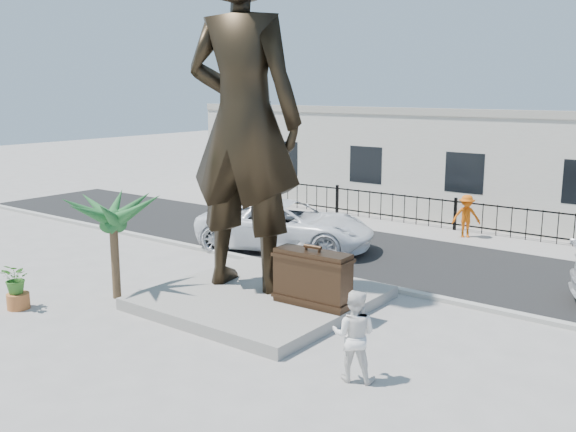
% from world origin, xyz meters
% --- Properties ---
extents(ground, '(100.00, 100.00, 0.00)m').
position_xyz_m(ground, '(0.00, 0.00, 0.00)').
color(ground, '#9E9991').
rests_on(ground, ground).
extents(street, '(40.00, 7.00, 0.01)m').
position_xyz_m(street, '(0.00, 8.00, 0.01)').
color(street, black).
rests_on(street, ground).
extents(curb, '(40.00, 0.25, 0.12)m').
position_xyz_m(curb, '(0.00, 4.50, 0.06)').
color(curb, '#A5A399').
rests_on(curb, ground).
extents(far_sidewalk, '(40.00, 2.50, 0.02)m').
position_xyz_m(far_sidewalk, '(0.00, 12.00, 0.01)').
color(far_sidewalk, '#9E9991').
rests_on(far_sidewalk, ground).
extents(plinth, '(5.20, 5.20, 0.30)m').
position_xyz_m(plinth, '(-0.50, 1.50, 0.15)').
color(plinth, gray).
rests_on(plinth, ground).
extents(fence, '(22.00, 0.10, 1.20)m').
position_xyz_m(fence, '(0.00, 12.80, 0.60)').
color(fence, black).
rests_on(fence, ground).
extents(building, '(28.00, 7.00, 4.40)m').
position_xyz_m(building, '(0.00, 17.00, 2.20)').
color(building, silver).
rests_on(building, ground).
extents(statue, '(3.54, 2.69, 8.75)m').
position_xyz_m(statue, '(-1.23, 1.73, 4.68)').
color(statue, black).
rests_on(statue, plinth).
extents(suitcase, '(1.95, 0.69, 1.36)m').
position_xyz_m(suitcase, '(1.12, 1.51, 0.98)').
color(suitcase, '#342316').
rests_on(suitcase, plinth).
extents(tourist, '(1.05, 0.94, 1.79)m').
position_xyz_m(tourist, '(3.74, -0.84, 0.89)').
color(tourist, white).
rests_on(tourist, ground).
extents(car_white, '(6.65, 4.72, 1.68)m').
position_xyz_m(car_white, '(-3.47, 6.44, 0.85)').
color(car_white, white).
rests_on(car_white, street).
extents(worker, '(1.19, 1.04, 1.60)m').
position_xyz_m(worker, '(0.82, 11.86, 0.82)').
color(worker, '#E05B0B').
rests_on(worker, far_sidewalk).
extents(palm_tree, '(1.80, 1.80, 3.20)m').
position_xyz_m(palm_tree, '(-3.85, -0.49, 0.00)').
color(palm_tree, '#1E5426').
rests_on(palm_tree, ground).
extents(planter, '(0.56, 0.56, 0.40)m').
position_xyz_m(planter, '(-5.14, -2.55, 0.20)').
color(planter, '#B3632F').
rests_on(planter, ground).
extents(shrub, '(0.80, 0.73, 0.79)m').
position_xyz_m(shrub, '(-5.14, -2.55, 0.80)').
color(shrub, '#357024').
rests_on(shrub, planter).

